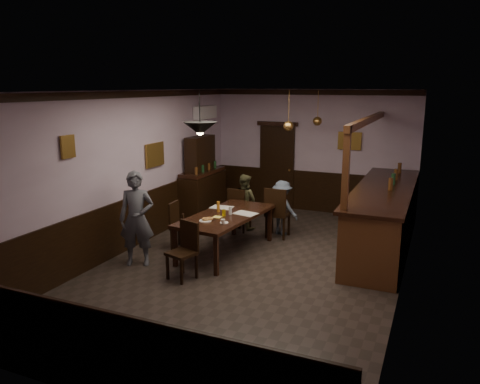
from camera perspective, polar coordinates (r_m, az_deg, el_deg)
The scene contains 31 objects.
room at distance 7.92m, azimuth 1.47°, elevation 1.33°, with size 5.01×8.01×3.01m.
dining_table at distance 8.70m, azimuth -1.73°, elevation -3.14°, with size 1.22×2.29×0.75m.
chair_far_left at distance 10.02m, azimuth -0.20°, elevation -1.94°, with size 0.44×0.44×0.95m.
chair_far_right at distance 9.60m, azimuth 4.51°, elevation -2.28°, with size 0.47×0.47×1.06m.
chair_near at distance 7.69m, azimuth -6.72°, elevation -6.74°, with size 0.51×0.51×0.94m.
chair_side at distance 9.07m, azimuth -7.45°, elevation -3.79°, with size 0.42×0.42×0.91m.
person_standing at distance 8.29m, azimuth -12.48°, elevation -3.20°, with size 0.61×0.40×1.66m, color #4D4F58.
person_seated_left at distance 10.23m, azimuth 0.55°, elevation -1.14°, with size 0.59×0.46×1.21m, color brown.
person_seated_right at distance 9.86m, azimuth 5.15°, elevation -1.92°, with size 0.74×0.43×1.15m, color slate.
newspaper_left at distance 9.15m, azimuth -2.25°, elevation -1.88°, with size 0.42×0.30×0.01m, color silver.
newspaper_right at distance 8.71m, azimuth 0.67°, elevation -2.64°, with size 0.42×0.30×0.01m, color silver.
napkin at distance 8.51m, azimuth -2.79°, elevation -3.05°, with size 0.15×0.15×0.00m, color #F0DC58.
saucer at distance 8.14m, azimuth -1.95°, elevation -3.76°, with size 0.15×0.15×0.01m, color white.
coffee_cup at distance 8.06m, azimuth -2.09°, elevation -3.59°, with size 0.08×0.08×0.07m, color white.
pastry_plate at distance 8.26m, azimuth -4.24°, elevation -3.52°, with size 0.22×0.22×0.01m, color white.
pastry_ring_a at distance 8.27m, azimuth -4.22°, elevation -3.30°, with size 0.13×0.13×0.04m, color #C68C47.
pastry_ring_b at distance 8.29m, azimuth -3.72°, elevation -3.25°, with size 0.13×0.13×0.04m, color #C68C47.
soda_can at distance 8.55m, azimuth -1.98°, elevation -2.55°, with size 0.07×0.07×0.12m, color yellow.
beer_glass at distance 8.83m, azimuth -2.67°, elevation -1.80°, with size 0.06×0.06×0.20m, color #BF721E.
water_glass at distance 8.64m, azimuth -1.20°, elevation -2.29°, with size 0.06×0.06×0.15m, color silver.
pepper_mill at distance 8.26m, azimuth -6.97°, elevation -3.13°, with size 0.04×0.04×0.14m, color black.
sideboard at distance 11.08m, azimuth -4.62°, elevation 0.81°, with size 0.52×1.46×1.93m.
bar_counter at distance 9.51m, azimuth 17.14°, elevation -2.65°, with size 1.04×4.47×2.50m.
door_back at distance 11.95m, azimuth 4.51°, elevation 3.04°, with size 0.90×0.06×2.10m, color black.
ac_unit at distance 11.41m, azimuth -4.26°, elevation 9.66°, with size 0.20×0.85×0.30m.
picture_left_small at distance 7.80m, azimuth -20.25°, elevation 5.20°, with size 0.04×0.28×0.36m.
picture_left_large at distance 9.72m, azimuth -10.34°, elevation 4.49°, with size 0.04×0.62×0.48m.
picture_back at distance 11.41m, azimuth 13.22°, elevation 6.08°, with size 0.55×0.04×0.42m.
pendant_iron at distance 7.71m, azimuth -4.89°, elevation 7.71°, with size 0.56×0.56×0.71m.
pendant_brass_mid at distance 9.33m, azimuth 5.92°, elevation 7.98°, with size 0.20×0.20×0.81m.
pendant_brass_far at distance 10.73m, azimuth 9.42°, elevation 8.51°, with size 0.20×0.20×0.81m.
Camera 1 is at (2.88, -7.21, 3.09)m, focal length 35.00 mm.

